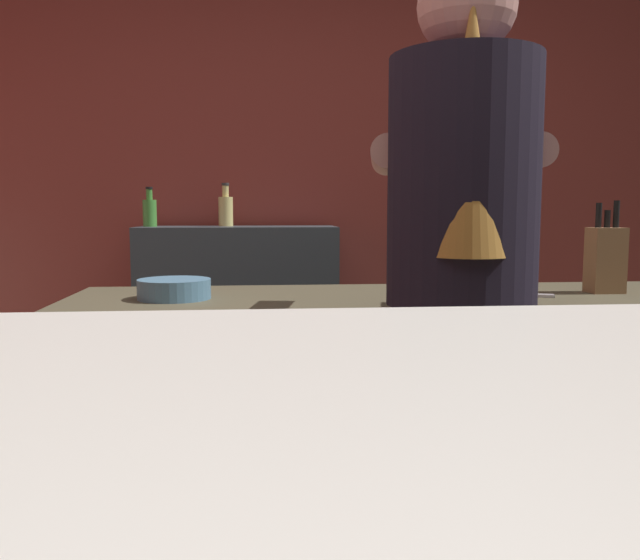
% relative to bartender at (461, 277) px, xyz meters
% --- Properties ---
extents(wall_back, '(5.20, 0.10, 2.70)m').
position_rel_bartender_xyz_m(wall_back, '(-0.32, 2.05, 0.36)').
color(wall_back, maroon).
rests_on(wall_back, ground).
extents(prep_counter, '(2.10, 0.60, 0.89)m').
position_rel_bartender_xyz_m(prep_counter, '(0.03, 0.46, -0.54)').
color(prep_counter, '#4A4431').
rests_on(prep_counter, ground).
extents(back_shelf, '(0.96, 0.36, 1.06)m').
position_rel_bartender_xyz_m(back_shelf, '(-0.57, 1.77, -0.46)').
color(back_shelf, '#353E44').
rests_on(back_shelf, ground).
extents(bartender, '(0.47, 0.54, 1.70)m').
position_rel_bartender_xyz_m(bartender, '(0.00, 0.00, 0.00)').
color(bartender, '#2A3233').
rests_on(bartender, ground).
extents(knife_block, '(0.10, 0.08, 0.28)m').
position_rel_bartender_xyz_m(knife_block, '(0.60, 0.46, 0.01)').
color(knife_block, olive).
rests_on(knife_block, prep_counter).
extents(mixing_bowl, '(0.21, 0.21, 0.06)m').
position_rel_bartender_xyz_m(mixing_bowl, '(-0.70, 0.44, -0.07)').
color(mixing_bowl, teal).
rests_on(mixing_bowl, prep_counter).
extents(chefs_knife, '(0.24, 0.10, 0.01)m').
position_rel_bartender_xyz_m(chefs_knife, '(0.28, 0.41, -0.10)').
color(chefs_knife, silver).
rests_on(chefs_knife, prep_counter).
extents(bottle_vinegar, '(0.07, 0.07, 0.21)m').
position_rel_bartender_xyz_m(bottle_vinegar, '(-0.63, 1.84, 0.15)').
color(bottle_vinegar, '#DBCC79').
rests_on(bottle_vinegar, back_shelf).
extents(bottle_soy, '(0.07, 0.07, 0.19)m').
position_rel_bartender_xyz_m(bottle_soy, '(-0.99, 1.78, 0.15)').
color(bottle_soy, '#428B37').
rests_on(bottle_soy, back_shelf).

